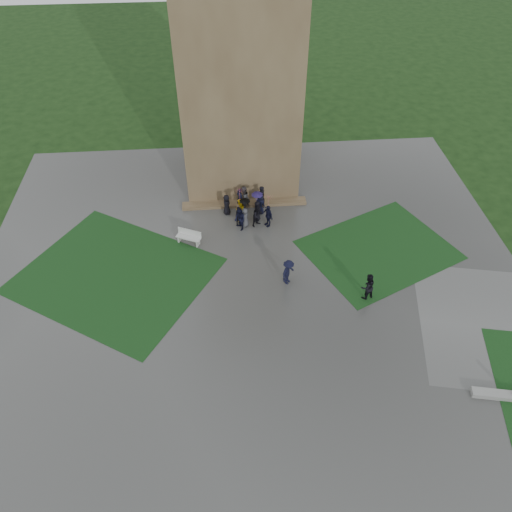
{
  "coord_description": "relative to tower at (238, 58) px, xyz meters",
  "views": [
    {
      "loc": [
        -1.49,
        -18.56,
        22.01
      ],
      "look_at": [
        0.3,
        3.77,
        1.2
      ],
      "focal_mm": 35.0,
      "sensor_mm": 36.0,
      "label": 1
    }
  ],
  "objects": [
    {
      "name": "tower_plinth",
      "position": [
        0.0,
        -4.4,
        -8.87
      ],
      "size": [
        9.0,
        0.8,
        0.22
      ],
      "primitive_type": "cube",
      "color": "brown",
      "rests_on": "plaza"
    },
    {
      "name": "tower",
      "position": [
        0.0,
        0.0,
        0.0
      ],
      "size": [
        8.0,
        8.0,
        18.0
      ],
      "primitive_type": "cube",
      "color": "brown",
      "rests_on": "ground"
    },
    {
      "name": "lawn_inset_right",
      "position": [
        8.5,
        -10.0,
        -8.97
      ],
      "size": [
        11.12,
        10.15,
        0.01
      ],
      "primitive_type": "cube",
      "rotation": [
        0.0,
        0.0,
        0.44
      ],
      "color": "black",
      "rests_on": "plaza"
    },
    {
      "name": "pedestrian_mid",
      "position": [
        2.14,
        -12.49,
        -8.09
      ],
      "size": [
        1.17,
        1.27,
        1.77
      ],
      "primitive_type": "imported",
      "rotation": [
        0.0,
        0.0,
        0.91
      ],
      "color": "black",
      "rests_on": "plaza"
    },
    {
      "name": "pedestrian_near",
      "position": [
        6.6,
        -14.07,
        -8.07
      ],
      "size": [
        1.0,
        0.76,
        1.82
      ],
      "primitive_type": "imported",
      "rotation": [
        0.0,
        0.0,
        3.46
      ],
      "color": "black",
      "rests_on": "plaza"
    },
    {
      "name": "lawn_inset_left",
      "position": [
        -8.5,
        -11.0,
        -8.97
      ],
      "size": [
        14.1,
        13.46,
        0.01
      ],
      "primitive_type": "cube",
      "rotation": [
        0.0,
        0.0,
        -0.56
      ],
      "color": "black",
      "rests_on": "plaza"
    },
    {
      "name": "ground",
      "position": [
        0.0,
        -15.0,
        -9.0
      ],
      "size": [
        120.0,
        120.0,
        0.0
      ],
      "primitive_type": "plane",
      "color": "black"
    },
    {
      "name": "bench",
      "position": [
        -3.92,
        -8.27,
        -8.48
      ],
      "size": [
        1.73,
        1.16,
        0.97
      ],
      "rotation": [
        0.0,
        0.0,
        -0.42
      ],
      "color": "beige",
      "rests_on": "plaza"
    },
    {
      "name": "visitor_cluster",
      "position": [
        0.25,
        -6.09,
        -7.84
      ],
      "size": [
        3.53,
        3.27,
        2.67
      ],
      "color": "black",
      "rests_on": "plaza"
    },
    {
      "name": "plaza",
      "position": [
        0.0,
        -13.0,
        -8.99
      ],
      "size": [
        34.0,
        34.0,
        0.02
      ],
      "primitive_type": "cube",
      "color": "#393937",
      "rests_on": "ground"
    }
  ]
}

